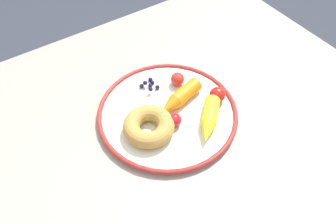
% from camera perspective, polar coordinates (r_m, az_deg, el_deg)
% --- Properties ---
extents(dining_table, '(1.09, 0.87, 0.75)m').
position_cam_1_polar(dining_table, '(0.88, 0.52, -5.03)').
color(dining_table, '#A6978B').
rests_on(dining_table, ground_plane).
extents(plate, '(0.34, 0.34, 0.02)m').
position_cam_1_polar(plate, '(0.81, -0.00, -0.13)').
color(plate, white).
rests_on(plate, dining_table).
extents(carrot_orange, '(0.14, 0.07, 0.04)m').
position_cam_1_polar(carrot_orange, '(0.81, 1.89, 2.33)').
color(carrot_orange, orange).
rests_on(carrot_orange, plate).
extents(carrot_yellow, '(0.11, 0.11, 0.04)m').
position_cam_1_polar(carrot_yellow, '(0.77, 7.05, -1.30)').
color(carrot_yellow, yellow).
rests_on(carrot_yellow, plate).
extents(donut, '(0.16, 0.16, 0.04)m').
position_cam_1_polar(donut, '(0.75, -3.31, -2.45)').
color(donut, '#B98E43').
rests_on(donut, plate).
extents(blueberry_pile, '(0.04, 0.05, 0.02)m').
position_cam_1_polar(blueberry_pile, '(0.86, -3.13, 4.73)').
color(blueberry_pile, '#191638').
rests_on(blueberry_pile, plate).
extents(tomato_near, '(0.04, 0.04, 0.04)m').
position_cam_1_polar(tomato_near, '(0.82, 8.43, 2.94)').
color(tomato_near, red).
rests_on(tomato_near, plate).
extents(tomato_mid, '(0.03, 0.03, 0.03)m').
position_cam_1_polar(tomato_mid, '(0.77, 1.14, -1.36)').
color(tomato_mid, red).
rests_on(tomato_mid, plate).
extents(tomato_far, '(0.03, 0.03, 0.03)m').
position_cam_1_polar(tomato_far, '(0.86, 1.64, 5.63)').
color(tomato_far, red).
rests_on(tomato_far, plate).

